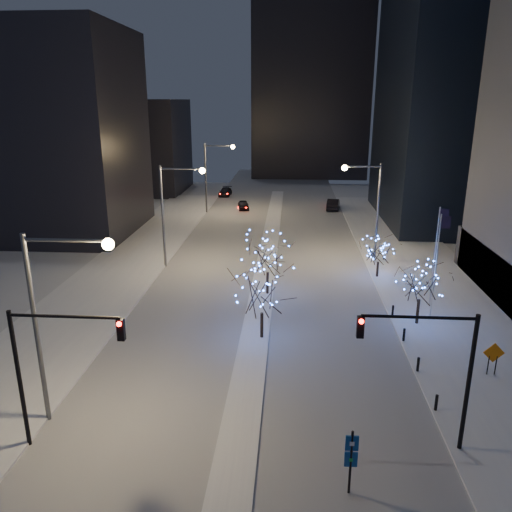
# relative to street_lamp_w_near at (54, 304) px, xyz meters

# --- Properties ---
(ground) EXTENTS (160.00, 160.00, 0.00)m
(ground) POSITION_rel_street_lamp_w_near_xyz_m (8.94, -2.00, -6.50)
(ground) COLOR silver
(ground) RESTS_ON ground
(road) EXTENTS (20.00, 130.00, 0.02)m
(road) POSITION_rel_street_lamp_w_near_xyz_m (8.94, 33.00, -6.49)
(road) COLOR #9FA4AD
(road) RESTS_ON ground
(median) EXTENTS (2.00, 80.00, 0.15)m
(median) POSITION_rel_street_lamp_w_near_xyz_m (8.94, 28.00, -6.42)
(median) COLOR white
(median) RESTS_ON ground
(east_sidewalk) EXTENTS (10.00, 90.00, 0.15)m
(east_sidewalk) POSITION_rel_street_lamp_w_near_xyz_m (23.94, 18.00, -6.42)
(east_sidewalk) COLOR white
(east_sidewalk) RESTS_ON ground
(west_sidewalk) EXTENTS (8.00, 90.00, 0.15)m
(west_sidewalk) POSITION_rel_street_lamp_w_near_xyz_m (-5.06, 18.00, -6.42)
(west_sidewalk) COLOR white
(west_sidewalk) RESTS_ON ground
(filler_west_near) EXTENTS (22.00, 18.00, 24.00)m
(filler_west_near) POSITION_rel_street_lamp_w_near_xyz_m (-19.06, 38.00, 5.50)
(filler_west_near) COLOR black
(filler_west_near) RESTS_ON ground
(filler_west_far) EXTENTS (18.00, 16.00, 16.00)m
(filler_west_far) POSITION_rel_street_lamp_w_near_xyz_m (-17.06, 68.00, 1.50)
(filler_west_far) COLOR black
(filler_west_far) RESTS_ON ground
(horizon_block) EXTENTS (24.00, 14.00, 42.00)m
(horizon_block) POSITION_rel_street_lamp_w_near_xyz_m (14.94, 90.00, 14.50)
(horizon_block) COLOR black
(horizon_block) RESTS_ON ground
(street_lamp_w_near) EXTENTS (4.40, 0.56, 10.00)m
(street_lamp_w_near) POSITION_rel_street_lamp_w_near_xyz_m (0.00, 0.00, 0.00)
(street_lamp_w_near) COLOR #595E66
(street_lamp_w_near) RESTS_ON ground
(street_lamp_w_mid) EXTENTS (4.40, 0.56, 10.00)m
(street_lamp_w_mid) POSITION_rel_street_lamp_w_near_xyz_m (0.00, 25.00, 0.00)
(street_lamp_w_mid) COLOR #595E66
(street_lamp_w_mid) RESTS_ON ground
(street_lamp_w_far) EXTENTS (4.40, 0.56, 10.00)m
(street_lamp_w_far) POSITION_rel_street_lamp_w_near_xyz_m (0.00, 50.00, 0.00)
(street_lamp_w_far) COLOR #595E66
(street_lamp_w_far) RESTS_ON ground
(street_lamp_east) EXTENTS (3.90, 0.56, 10.00)m
(street_lamp_east) POSITION_rel_street_lamp_w_near_xyz_m (19.02, 28.00, -0.05)
(street_lamp_east) COLOR #595E66
(street_lamp_east) RESTS_ON ground
(traffic_signal_west) EXTENTS (5.26, 0.43, 7.00)m
(traffic_signal_west) POSITION_rel_street_lamp_w_near_xyz_m (0.50, -2.00, -1.74)
(traffic_signal_west) COLOR black
(traffic_signal_west) RESTS_ON ground
(traffic_signal_east) EXTENTS (5.26, 0.43, 7.00)m
(traffic_signal_east) POSITION_rel_street_lamp_w_near_xyz_m (17.88, -1.00, -1.74)
(traffic_signal_east) COLOR black
(traffic_signal_east) RESTS_ON ground
(flagpoles) EXTENTS (1.35, 2.60, 8.00)m
(flagpoles) POSITION_rel_street_lamp_w_near_xyz_m (22.30, 15.25, -1.70)
(flagpoles) COLOR silver
(flagpoles) RESTS_ON east_sidewalk
(bollards) EXTENTS (0.16, 12.16, 0.90)m
(bollards) POSITION_rel_street_lamp_w_near_xyz_m (19.14, 8.00, -5.90)
(bollards) COLOR black
(bollards) RESTS_ON east_sidewalk
(car_near) EXTENTS (2.21, 4.14, 1.34)m
(car_near) POSITION_rel_street_lamp_w_near_xyz_m (4.14, 52.63, -5.83)
(car_near) COLOR black
(car_near) RESTS_ON ground
(car_mid) EXTENTS (2.41, 5.10, 1.62)m
(car_mid) POSITION_rel_street_lamp_w_near_xyz_m (17.73, 53.67, -5.69)
(car_mid) COLOR black
(car_mid) RESTS_ON ground
(car_far) EXTENTS (2.05, 4.71, 1.35)m
(car_far) POSITION_rel_street_lamp_w_near_xyz_m (-0.06, 63.80, -5.82)
(car_far) COLOR black
(car_far) RESTS_ON ground
(holiday_tree_median_near) EXTENTS (5.65, 5.65, 5.35)m
(holiday_tree_median_near) POSITION_rel_street_lamp_w_near_xyz_m (9.44, 9.90, -2.94)
(holiday_tree_median_near) COLOR black
(holiday_tree_median_near) RESTS_ON median
(holiday_tree_median_far) EXTENTS (4.99, 4.99, 5.23)m
(holiday_tree_median_far) POSITION_rel_street_lamp_w_near_xyz_m (9.44, 18.12, -2.94)
(holiday_tree_median_far) COLOR black
(holiday_tree_median_far) RESTS_ON median
(holiday_tree_plaza_near) EXTENTS (4.94, 4.94, 5.04)m
(holiday_tree_plaza_near) POSITION_rel_street_lamp_w_near_xyz_m (20.70, 12.95, -3.05)
(holiday_tree_plaza_near) COLOR black
(holiday_tree_plaza_near) RESTS_ON east_sidewalk
(holiday_tree_plaza_far) EXTENTS (4.18, 4.18, 4.00)m
(holiday_tree_plaza_far) POSITION_rel_street_lamp_w_near_xyz_m (19.44, 23.10, -3.77)
(holiday_tree_plaza_far) COLOR black
(holiday_tree_plaza_far) RESTS_ON east_sidewalk
(wayfinding_sign) EXTENTS (0.54, 0.11, 3.07)m
(wayfinding_sign) POSITION_rel_street_lamp_w_near_xyz_m (13.94, -4.06, -4.62)
(wayfinding_sign) COLOR black
(wayfinding_sign) RESTS_ON ground
(construction_sign) EXTENTS (1.26, 0.07, 2.08)m
(construction_sign) POSITION_rel_street_lamp_w_near_xyz_m (23.41, 5.90, -5.10)
(construction_sign) COLOR black
(construction_sign) RESTS_ON east_sidewalk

